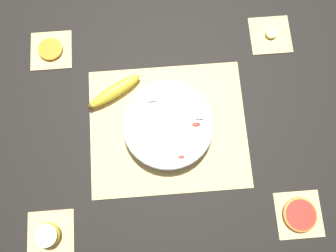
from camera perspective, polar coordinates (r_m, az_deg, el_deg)
name	(u,v)px	position (r m, az deg, el deg)	size (l,w,h in m)	color
ground_plane	(168,128)	(0.99, 0.00, -0.34)	(6.00, 6.00, 0.00)	black
bamboo_mat_center	(168,128)	(0.99, 0.00, -0.30)	(0.47, 0.39, 0.01)	#D6B775
coaster_mat_near_left	(270,35)	(1.14, 17.39, 14.91)	(0.13, 0.13, 0.01)	#D6B775
coaster_mat_near_right	(51,50)	(1.13, -19.68, 12.33)	(0.13, 0.13, 0.01)	#D6B775
coaster_mat_far_left	(299,215)	(1.04, 21.83, -14.13)	(0.13, 0.13, 0.01)	#D6B775
coaster_mat_far_right	(51,234)	(1.02, -19.76, -17.33)	(0.13, 0.13, 0.01)	#D6B775
fruit_salad_bowl	(168,125)	(0.96, -0.01, 0.14)	(0.27, 0.27, 0.06)	silver
whole_banana	(114,91)	(1.01, -9.35, 5.97)	(0.18, 0.12, 0.04)	yellow
apple_half	(48,235)	(1.00, -20.21, -17.41)	(0.07, 0.07, 0.04)	gold
orange_slice_whole	(50,49)	(1.13, -19.82, 12.50)	(0.08, 0.08, 0.01)	orange
banana_coin_single	(271,34)	(1.14, 17.51, 15.08)	(0.04, 0.04, 0.01)	#F7EFC6
grapefruit_slice	(300,215)	(1.03, 22.02, -14.13)	(0.10, 0.10, 0.01)	red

